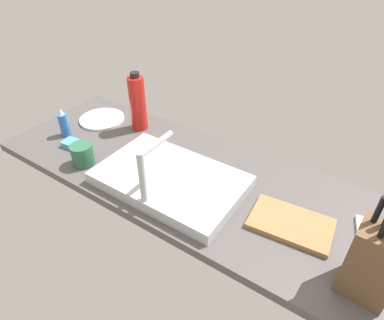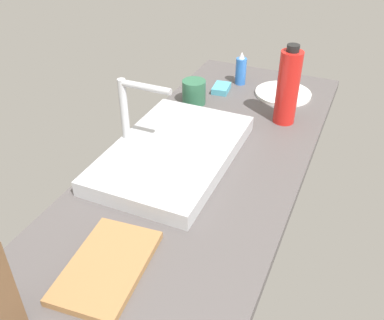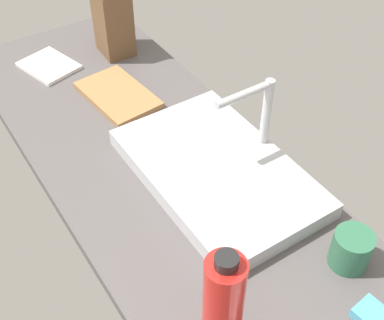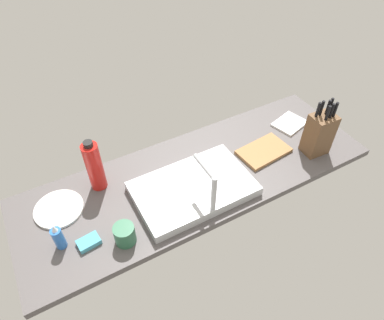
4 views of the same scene
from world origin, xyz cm
name	(u,v)px [view 1 (image 1 of 4)]	position (x,y,z in cm)	size (l,w,h in cm)	color
countertop_slab	(200,182)	(0.00, 0.00, 1.75)	(174.65, 58.80, 3.50)	#514C4C
sink_basin	(170,180)	(7.48, 9.02, 5.85)	(54.02, 34.00, 4.71)	#B7BABF
faucet	(147,173)	(6.59, 22.06, 18.30)	(5.50, 16.94, 24.02)	#B7BABF
knife_block	(374,262)	(-61.26, 15.17, 15.35)	(12.72, 10.53, 30.37)	brown
cutting_board	(291,224)	(-37.52, 3.58, 4.40)	(26.14, 16.26, 1.80)	#9E7042
soap_bottle	(64,124)	(68.16, 7.80, 9.37)	(4.32, 4.32, 13.55)	blue
water_bottle	(138,103)	(44.30, -16.13, 16.52)	(7.49, 7.49, 27.54)	red
dinner_plate	(102,119)	(64.77, -11.02, 4.10)	(21.63, 21.63, 1.20)	white
coffee_mug	(82,155)	(44.44, 18.23, 8.00)	(8.74, 8.74, 9.00)	#2D6647
dish_sponge	(73,144)	(58.24, 12.35, 4.70)	(9.00, 6.00, 2.40)	#4CA3BC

